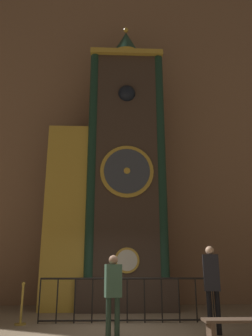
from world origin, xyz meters
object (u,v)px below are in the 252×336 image
at_px(clock_tower, 114,176).
at_px(stanchion_post, 21,311).
at_px(visitor_bench, 237,326).
at_px(visitor_near, 113,287).
at_px(visitor_far, 212,280).

distance_m(clock_tower, stanchion_post, 5.40).
height_order(clock_tower, visitor_bench, clock_tower).
bearing_deg(stanchion_post, visitor_near, -35.11).
relative_size(stanchion_post, visitor_bench, 0.78).
bearing_deg(visitor_far, visitor_bench, -64.88).
relative_size(visitor_near, visitor_bench, 1.27).
bearing_deg(visitor_near, stanchion_post, 132.51).
bearing_deg(visitor_bench, stanchion_post, 154.58).
height_order(visitor_near, visitor_far, visitor_far).
relative_size(visitor_far, visitor_bench, 1.43).
distance_m(visitor_far, visitor_bench, 1.16).
xyz_separation_m(visitor_far, visitor_bench, (0.18, -0.84, -0.79)).
bearing_deg(visitor_near, visitor_bench, -26.76).
bearing_deg(visitor_far, stanchion_post, 175.72).
bearing_deg(clock_tower, visitor_far, -61.06).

